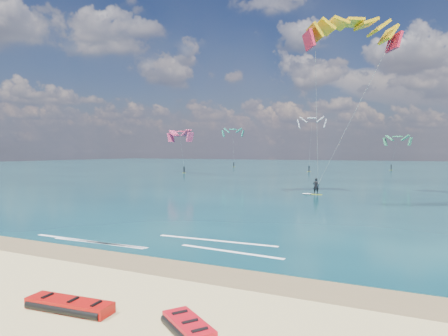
{
  "coord_description": "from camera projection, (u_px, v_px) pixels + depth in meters",
  "views": [
    {
      "loc": [
        11.42,
        -10.86,
        4.84
      ],
      "look_at": [
        2.4,
        8.0,
        3.96
      ],
      "focal_mm": 32.0,
      "sensor_mm": 36.0,
      "label": 1
    }
  ],
  "objects": [
    {
      "name": "kitesurfer_main",
      "position": [
        333.0,
        108.0,
        39.55
      ],
      "size": [
        11.86,
        10.13,
        18.01
      ],
      "rotation": [
        0.0,
        0.0,
        -0.02
      ],
      "color": "#C6DC19",
      "rests_on": "sea"
    },
    {
      "name": "packed_kite_left",
      "position": [
        69.0,
        310.0,
        12.12
      ],
      "size": [
        3.11,
        1.33,
        0.39
      ],
      "primitive_type": null,
      "rotation": [
        0.0,
        0.0,
        0.09
      ],
      "color": "#B80D09",
      "rests_on": "ground"
    },
    {
      "name": "ground",
      "position": [
        315.0,
        189.0,
        50.97
      ],
      "size": [
        320.0,
        320.0,
        0.0
      ],
      "primitive_type": "plane",
      "color": "tan",
      "rests_on": "ground"
    },
    {
      "name": "distant_kites",
      "position": [
        333.0,
        148.0,
        89.62
      ],
      "size": [
        81.79,
        38.33,
        12.58
      ],
      "color": "#328958",
      "rests_on": "ground"
    },
    {
      "name": "wet_sand_strip",
      "position": [
        126.0,
        261.0,
        17.62
      ],
      "size": [
        320.0,
        2.4,
        0.01
      ],
      "primitive_type": "cube",
      "color": "brown",
      "rests_on": "ground"
    },
    {
      "name": "sea",
      "position": [
        368.0,
        169.0,
        108.66
      ],
      "size": [
        320.0,
        200.0,
        0.04
      ],
      "primitive_type": "cube",
      "color": "#092A35",
      "rests_on": "ground"
    },
    {
      "name": "shoreline_foam",
      "position": [
        154.0,
        243.0,
        20.75
      ],
      "size": [
        14.28,
        3.62,
        0.01
      ],
      "color": "white",
      "rests_on": "ground"
    },
    {
      "name": "packed_kite_mid",
      "position": [
        188.0,
        333.0,
        10.62
      ],
      "size": [
        2.36,
        2.1,
        0.39
      ],
      "primitive_type": null,
      "rotation": [
        0.0,
        0.0,
        -0.61
      ],
      "color": "red",
      "rests_on": "ground"
    }
  ]
}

